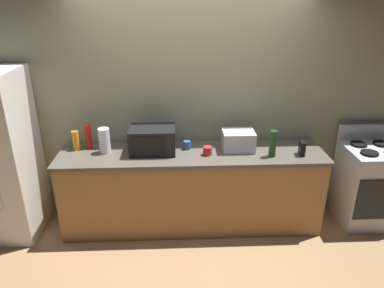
% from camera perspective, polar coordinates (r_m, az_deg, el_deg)
% --- Properties ---
extents(ground_plane, '(8.00, 8.00, 0.00)m').
position_cam_1_polar(ground_plane, '(3.93, 0.27, -15.89)').
color(ground_plane, '#93704C').
extents(back_wall, '(6.40, 0.10, 2.70)m').
position_cam_1_polar(back_wall, '(4.02, -0.26, 6.89)').
color(back_wall, gray).
rests_on(back_wall, ground_plane).
extents(counter_run, '(2.84, 0.64, 0.90)m').
position_cam_1_polar(counter_run, '(4.00, 0.00, -7.24)').
color(counter_run, '#9E6B38').
rests_on(counter_run, ground_plane).
extents(stove_range, '(0.60, 0.61, 1.08)m').
position_cam_1_polar(stove_range, '(4.54, 26.26, -5.82)').
color(stove_range, '#B7BABF').
rests_on(stove_range, ground_plane).
extents(microwave, '(0.48, 0.35, 0.27)m').
position_cam_1_polar(microwave, '(3.79, -6.32, 0.66)').
color(microwave, black).
rests_on(microwave, counter_run).
extents(toaster_oven, '(0.34, 0.26, 0.21)m').
position_cam_1_polar(toaster_oven, '(3.86, 7.39, 0.55)').
color(toaster_oven, '#B7BABF').
rests_on(toaster_oven, counter_run).
extents(paper_towel_roll, '(0.12, 0.12, 0.27)m').
position_cam_1_polar(paper_towel_roll, '(3.86, -13.81, 0.53)').
color(paper_towel_roll, white).
rests_on(paper_towel_roll, counter_run).
extents(cordless_phone, '(0.06, 0.11, 0.15)m').
position_cam_1_polar(cordless_phone, '(3.89, 17.17, -0.64)').
color(cordless_phone, black).
rests_on(cordless_phone, counter_run).
extents(bottle_hot_sauce, '(0.07, 0.07, 0.28)m').
position_cam_1_polar(bottle_hot_sauce, '(4.01, -16.21, 1.19)').
color(bottle_hot_sauce, red).
rests_on(bottle_hot_sauce, counter_run).
extents(bottle_dish_soap, '(0.07, 0.07, 0.22)m').
position_cam_1_polar(bottle_dish_soap, '(4.03, -18.07, 0.56)').
color(bottle_dish_soap, orange).
rests_on(bottle_dish_soap, counter_run).
extents(bottle_wine, '(0.07, 0.07, 0.28)m').
position_cam_1_polar(bottle_wine, '(3.75, 12.79, 0.04)').
color(bottle_wine, '#1E3F19').
rests_on(bottle_wine, counter_run).
extents(mug_blue, '(0.08, 0.08, 0.09)m').
position_cam_1_polar(mug_blue, '(3.87, -0.81, -0.15)').
color(mug_blue, '#2D4CB2').
rests_on(mug_blue, counter_run).
extents(mug_red, '(0.09, 0.09, 0.09)m').
position_cam_1_polar(mug_red, '(3.73, 2.49, -1.09)').
color(mug_red, red).
rests_on(mug_red, counter_run).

